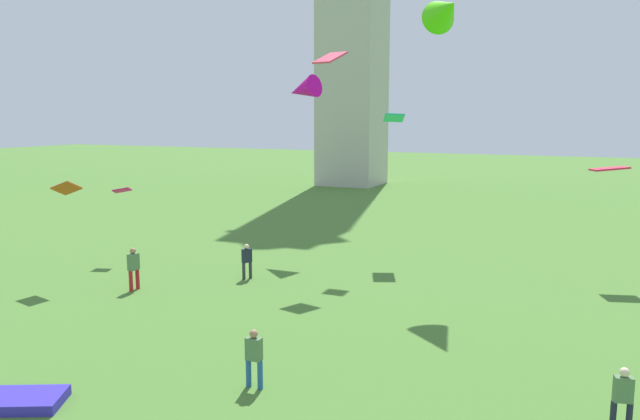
# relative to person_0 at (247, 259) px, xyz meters

# --- Properties ---
(person_0) EXTENTS (0.40, 0.48, 1.60)m
(person_0) POSITION_rel_person_0_xyz_m (0.00, 0.00, 0.00)
(person_0) COLOR #2D3338
(person_0) RESTS_ON ground_plane
(person_2) EXTENTS (0.28, 0.57, 1.82)m
(person_2) POSITION_rel_person_0_xyz_m (-3.40, -3.52, 0.13)
(person_2) COLOR red
(person_2) RESTS_ON ground_plane
(person_3) EXTENTS (0.48, 0.33, 1.58)m
(person_3) POSITION_rel_person_0_xyz_m (14.95, -8.07, -0.01)
(person_3) COLOR #1E2333
(person_3) RESTS_ON ground_plane
(person_4) EXTENTS (0.51, 0.25, 1.63)m
(person_4) POSITION_rel_person_0_xyz_m (6.02, -9.54, 0.02)
(person_4) COLOR #235693
(person_4) RESTS_ON ground_plane
(kite_flying_0) EXTENTS (1.71, 1.45, 0.24)m
(kite_flying_0) POSITION_rel_person_0_xyz_m (14.57, 6.77, 4.07)
(kite_flying_0) COLOR red
(kite_flying_1) EXTENTS (1.46, 1.68, 0.48)m
(kite_flying_1) POSITION_rel_person_0_xyz_m (4.44, 7.32, 6.28)
(kite_flying_1) COLOR #1DBC8E
(kite_flying_4) EXTENTS (0.98, 0.89, 0.38)m
(kite_flying_4) POSITION_rel_person_0_xyz_m (-7.69, 0.69, 2.66)
(kite_flying_4) COLOR #D9106F
(kite_flying_6) EXTENTS (2.20, 1.69, 1.57)m
(kite_flying_6) POSITION_rel_person_0_xyz_m (-0.65, 7.10, 7.79)
(kite_flying_6) COLOR #C9059A
(kite_flying_7) EXTENTS (1.24, 0.76, 0.75)m
(kite_flying_7) POSITION_rel_person_0_xyz_m (-6.67, -3.78, 3.29)
(kite_flying_7) COLOR #B8430F
(kite_flying_8) EXTENTS (2.42, 2.67, 1.72)m
(kite_flying_8) POSITION_rel_person_0_xyz_m (7.88, 3.36, 10.74)
(kite_flying_8) COLOR #4AD70F
(kite_flying_9) EXTENTS (1.34, 1.61, 0.63)m
(kite_flying_9) POSITION_rel_person_0_xyz_m (2.59, 3.37, 9.02)
(kite_flying_9) COLOR #E63958
(kite_bundle_0) EXTENTS (2.40, 2.04, 0.28)m
(kite_bundle_0) POSITION_rel_person_0_xyz_m (1.18, -12.90, -0.77)
(kite_bundle_0) COLOR #3126AA
(kite_bundle_0) RESTS_ON ground_plane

